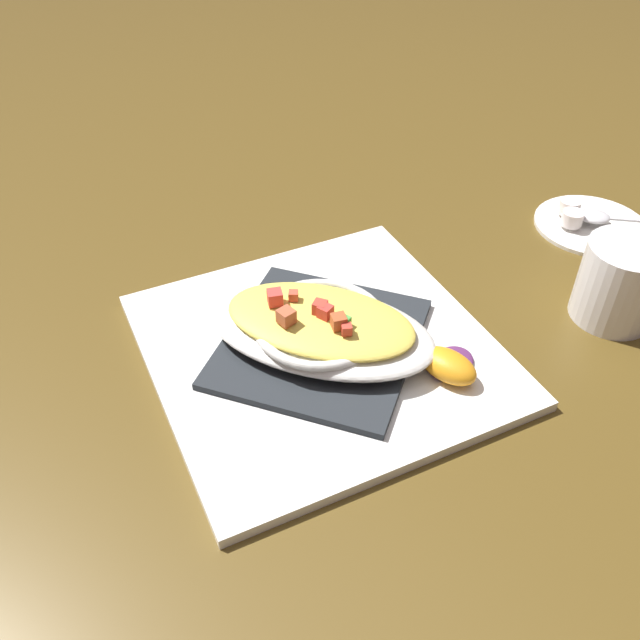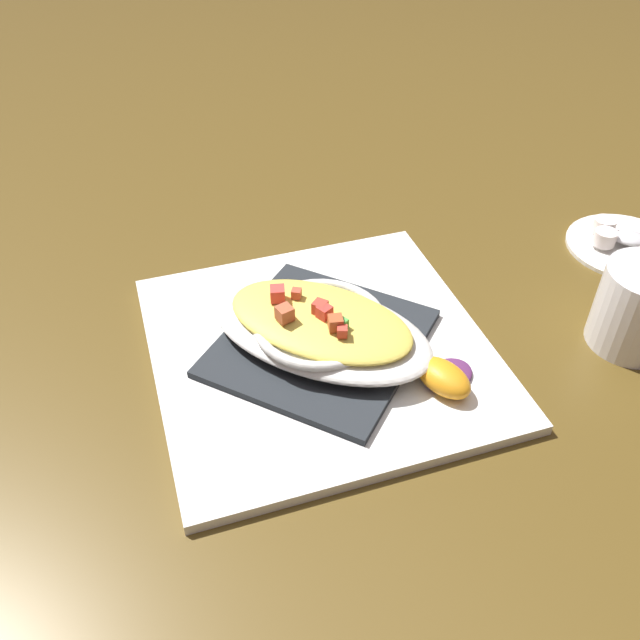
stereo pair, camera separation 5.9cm
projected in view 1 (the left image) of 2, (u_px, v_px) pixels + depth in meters
The scene contains 10 objects.
ground_plane at pixel (320, 354), 0.62m from camera, with size 2.60×2.60×0.00m, color #533F19.
square_plate at pixel (320, 349), 0.61m from camera, with size 0.29×0.29×0.01m, color white.
folded_napkin at pixel (320, 342), 0.61m from camera, with size 0.17×0.17×0.01m, color #24282D.
gratin_dish at pixel (320, 326), 0.59m from camera, with size 0.24×0.21×0.04m.
orange_garnish at pixel (448, 365), 0.58m from camera, with size 0.06×0.06×0.02m.
coffee_mug at pixel (619, 285), 0.64m from camera, with size 0.08×0.10×0.08m.
creamer_saucer at pixel (592, 224), 0.77m from camera, with size 0.13×0.13×0.01m, color white.
spoon at pixel (598, 217), 0.77m from camera, with size 0.09×0.08×0.01m.
creamer_cup_0 at pixel (570, 207), 0.78m from camera, with size 0.02×0.02×0.02m, color white.
creamer_cup_1 at pixel (572, 218), 0.76m from camera, with size 0.02×0.02×0.02m, color silver.
Camera 1 is at (0.34, -0.28, 0.43)m, focal length 38.03 mm.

